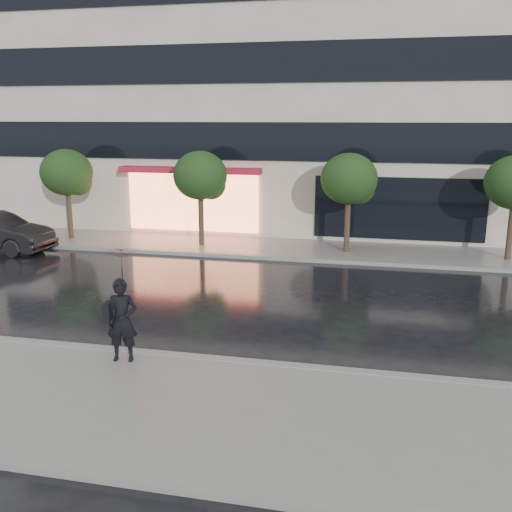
# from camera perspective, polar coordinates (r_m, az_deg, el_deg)

# --- Properties ---
(ground) EXTENTS (120.00, 120.00, 0.00)m
(ground) POSITION_cam_1_polar(r_m,az_deg,el_deg) (14.03, -6.09, -8.68)
(ground) COLOR black
(ground) RESTS_ON ground
(sidewalk_near) EXTENTS (60.00, 4.50, 0.12)m
(sidewalk_near) POSITION_cam_1_polar(r_m,az_deg,el_deg) (11.27, -11.43, -14.49)
(sidewalk_near) COLOR slate
(sidewalk_near) RESTS_ON ground
(sidewalk_far) EXTENTS (60.00, 3.50, 0.12)m
(sidewalk_far) POSITION_cam_1_polar(r_m,az_deg,el_deg) (23.52, 1.72, 0.82)
(sidewalk_far) COLOR slate
(sidewalk_far) RESTS_ON ground
(curb_near) EXTENTS (60.00, 0.25, 0.14)m
(curb_near) POSITION_cam_1_polar(r_m,az_deg,el_deg) (13.14, -7.48, -10.01)
(curb_near) COLOR gray
(curb_near) RESTS_ON ground
(curb_far) EXTENTS (60.00, 0.25, 0.14)m
(curb_far) POSITION_cam_1_polar(r_m,az_deg,el_deg) (21.84, 0.88, -0.17)
(curb_far) COLOR gray
(curb_far) RESTS_ON ground
(office_building) EXTENTS (30.00, 12.76, 18.00)m
(office_building) POSITION_cam_1_polar(r_m,az_deg,el_deg) (30.75, 4.68, 20.61)
(office_building) COLOR beige
(office_building) RESTS_ON ground
(tree_far_west) EXTENTS (2.20, 2.20, 3.99)m
(tree_far_west) POSITION_cam_1_polar(r_m,az_deg,el_deg) (25.99, -18.27, 7.78)
(tree_far_west) COLOR #33261C
(tree_far_west) RESTS_ON ground
(tree_mid_west) EXTENTS (2.20, 2.20, 3.99)m
(tree_mid_west) POSITION_cam_1_polar(r_m,az_deg,el_deg) (23.54, -5.44, 7.84)
(tree_mid_west) COLOR #33261C
(tree_mid_west) RESTS_ON ground
(tree_mid_east) EXTENTS (2.20, 2.20, 3.99)m
(tree_mid_east) POSITION_cam_1_polar(r_m,az_deg,el_deg) (22.47, 9.43, 7.44)
(tree_mid_east) COLOR #33261C
(tree_mid_east) RESTS_ON ground
(pedestrian_with_umbrella) EXTENTS (1.13, 1.14, 2.55)m
(pedestrian_with_umbrella) POSITION_cam_1_polar(r_m,az_deg,el_deg) (12.54, -13.28, -3.25)
(pedestrian_with_umbrella) COLOR black
(pedestrian_with_umbrella) RESTS_ON sidewalk_near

